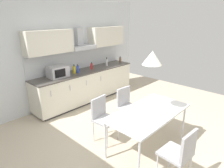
{
  "coord_description": "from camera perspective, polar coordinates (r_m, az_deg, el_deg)",
  "views": [
    {
      "loc": [
        -2.42,
        -1.96,
        2.33
      ],
      "look_at": [
        0.38,
        0.69,
        1.0
      ],
      "focal_mm": 32.0,
      "sensor_mm": 36.0,
      "label": 1
    }
  ],
  "objects": [
    {
      "name": "bottle_brown",
      "position": [
        6.56,
        2.35,
        6.93
      ],
      "size": [
        0.07,
        0.07,
        0.19
      ],
      "color": "brown",
      "rests_on": "kitchen_counter"
    },
    {
      "name": "wall_back",
      "position": [
        5.28,
        -18.66,
        7.58
      ],
      "size": [
        6.54,
        0.1,
        2.75
      ],
      "primitive_type": "cube",
      "color": "silver",
      "rests_on": "ground_plane"
    },
    {
      "name": "chair_near_left",
      "position": [
        3.09,
        19.07,
        -17.71
      ],
      "size": [
        0.43,
        0.43,
        0.87
      ],
      "color": "#B2B2B7",
      "rests_on": "ground_plane"
    },
    {
      "name": "backsplash_tile",
      "position": [
        5.79,
        -9.52,
        6.87
      ],
      "size": [
        3.13,
        0.02,
        0.51
      ],
      "primitive_type": "cube",
      "color": "silver",
      "rests_on": "kitchen_counter"
    },
    {
      "name": "bottle_yellow",
      "position": [
        5.36,
        -10.74,
        4.08
      ],
      "size": [
        0.08,
        0.08,
        0.23
      ],
      "color": "yellow",
      "rests_on": "kitchen_counter"
    },
    {
      "name": "bottle_red",
      "position": [
        5.71,
        -5.86,
        5.09
      ],
      "size": [
        0.07,
        0.07,
        0.2
      ],
      "color": "red",
      "rests_on": "kitchen_counter"
    },
    {
      "name": "upper_wall_cabinets",
      "position": [
        5.58,
        -8.84,
        12.54
      ],
      "size": [
        3.13,
        0.4,
        0.55
      ],
      "color": "silver"
    },
    {
      "name": "dining_table",
      "position": [
        3.58,
        10.39,
        -8.4
      ],
      "size": [
        1.58,
        0.81,
        0.74
      ],
      "color": "white",
      "rests_on": "ground_plane"
    },
    {
      "name": "chair_far_left",
      "position": [
        3.85,
        -2.7,
        -8.82
      ],
      "size": [
        0.43,
        0.43,
        0.87
      ],
      "color": "#B2B2B7",
      "rests_on": "ground_plane"
    },
    {
      "name": "chair_far_right",
      "position": [
        4.33,
        4.2,
        -5.57
      ],
      "size": [
        0.42,
        0.42,
        0.87
      ],
      "color": "#B2B2B7",
      "rests_on": "ground_plane"
    },
    {
      "name": "microwave",
      "position": [
        5.09,
        -15.23,
        3.43
      ],
      "size": [
        0.48,
        0.35,
        0.28
      ],
      "color": "#ADADB2",
      "rests_on": "kitchen_counter"
    },
    {
      "name": "kitchen_counter",
      "position": [
        5.75,
        -7.29,
        -0.32
      ],
      "size": [
        3.15,
        0.66,
        0.88
      ],
      "color": "#333333",
      "rests_on": "ground_plane"
    },
    {
      "name": "pendant_lamp",
      "position": [
        3.26,
        11.42,
        7.32
      ],
      "size": [
        0.32,
        0.32,
        0.22
      ],
      "primitive_type": "cone",
      "color": "silver"
    },
    {
      "name": "ground_plane",
      "position": [
        3.9,
        3.71,
        -17.95
      ],
      "size": [
        8.17,
        7.74,
        0.02
      ],
      "primitive_type": "cube",
      "color": "beige"
    },
    {
      "name": "bottle_white",
      "position": [
        6.07,
        -1.53,
        6.24
      ],
      "size": [
        0.06,
        0.06,
        0.25
      ],
      "color": "white",
      "rests_on": "kitchen_counter"
    },
    {
      "name": "bottle_blue",
      "position": [
        5.39,
        -9.8,
        4.2
      ],
      "size": [
        0.07,
        0.07,
        0.23
      ],
      "color": "blue",
      "rests_on": "kitchen_counter"
    }
  ]
}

